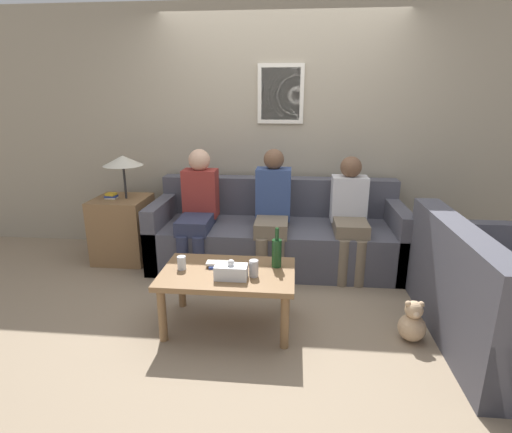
{
  "coord_description": "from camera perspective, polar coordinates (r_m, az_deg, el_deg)",
  "views": [
    {
      "loc": [
        0.16,
        -3.36,
        1.69
      ],
      "look_at": [
        -0.15,
        -0.1,
        0.69
      ],
      "focal_mm": 28.0,
      "sensor_mm": 36.0,
      "label": 1
    }
  ],
  "objects": [
    {
      "name": "person_left",
      "position": [
        3.99,
        -8.29,
        1.58
      ],
      "size": [
        0.34,
        0.66,
        1.18
      ],
      "color": "#2D334C",
      "rests_on": "ground_plane"
    },
    {
      "name": "person_middle",
      "position": [
        3.87,
        2.38,
        1.3
      ],
      "size": [
        0.34,
        0.63,
        1.19
      ],
      "color": "#756651",
      "rests_on": "ground_plane"
    },
    {
      "name": "soda_can",
      "position": [
        2.86,
        -0.32,
        -7.42
      ],
      "size": [
        0.07,
        0.07,
        0.12
      ],
      "color": "#BCBCC1",
      "rests_on": "coffee_table"
    },
    {
      "name": "coffee_table",
      "position": [
        3.0,
        -4.04,
        -8.9
      ],
      "size": [
        0.98,
        0.62,
        0.45
      ],
      "color": "olive",
      "rests_on": "ground_plane"
    },
    {
      "name": "couch_side",
      "position": [
        3.33,
        31.2,
        -10.36
      ],
      "size": [
        0.92,
        1.56,
        0.84
      ],
      "rotation": [
        0.0,
        0.0,
        1.57
      ],
      "color": "#4C4C56",
      "rests_on": "ground_plane"
    },
    {
      "name": "wine_bottle",
      "position": [
        3.0,
        2.97,
        -5.11
      ],
      "size": [
        0.07,
        0.07,
        0.31
      ],
      "color": "#19421E",
      "rests_on": "coffee_table"
    },
    {
      "name": "tissue_box",
      "position": [
        2.84,
        -3.58,
        -7.85
      ],
      "size": [
        0.23,
        0.12,
        0.15
      ],
      "color": "silver",
      "rests_on": "coffee_table"
    },
    {
      "name": "couch_main",
      "position": [
        4.14,
        2.96,
        -2.72
      ],
      "size": [
        2.5,
        0.92,
        0.84
      ],
      "color": "#4C4C56",
      "rests_on": "ground_plane"
    },
    {
      "name": "wall_back",
      "position": [
        4.41,
        3.47,
        11.9
      ],
      "size": [
        9.0,
        0.08,
        2.6
      ],
      "color": "#9E937F",
      "rests_on": "ground_plane"
    },
    {
      "name": "ground_plane",
      "position": [
        3.76,
        2.49,
        -9.73
      ],
      "size": [
        16.0,
        16.0,
        0.0
      ],
      "primitive_type": "plane",
      "color": "gray"
    },
    {
      "name": "side_table_with_lamp",
      "position": [
        4.42,
        -18.44,
        -0.99
      ],
      "size": [
        0.54,
        0.54,
        1.11
      ],
      "color": "olive",
      "rests_on": "ground_plane"
    },
    {
      "name": "teddy_bear",
      "position": [
        3.14,
        21.43,
        -14.0
      ],
      "size": [
        0.2,
        0.2,
        0.31
      ],
      "color": "tan",
      "rests_on": "ground_plane"
    },
    {
      "name": "person_right",
      "position": [
        3.93,
        13.25,
        0.69
      ],
      "size": [
        0.34,
        0.61,
        1.13
      ],
      "color": "#756651",
      "rests_on": "ground_plane"
    },
    {
      "name": "book_stack",
      "position": [
        3.05,
        -5.59,
        -6.79
      ],
      "size": [
        0.16,
        0.14,
        0.04
      ],
      "color": "navy",
      "rests_on": "coffee_table"
    },
    {
      "name": "drinking_glass",
      "position": [
        3.03,
        -10.58,
        -6.52
      ],
      "size": [
        0.06,
        0.06,
        0.1
      ],
      "color": "silver",
      "rests_on": "coffee_table"
    }
  ]
}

